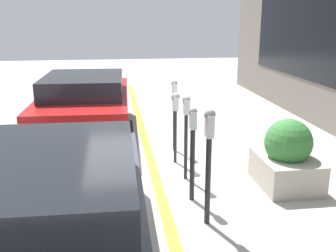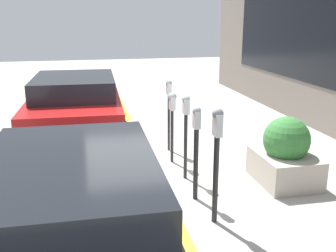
# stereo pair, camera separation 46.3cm
# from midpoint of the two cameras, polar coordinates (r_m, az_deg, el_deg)

# --- Properties ---
(ground_plane) EXTENTS (40.00, 40.00, 0.00)m
(ground_plane) POSITION_cam_midpoint_polar(r_m,az_deg,el_deg) (6.90, 0.87, -7.83)
(ground_plane) COLOR #ADAAA3
(curb_strip) EXTENTS (19.00, 0.16, 0.04)m
(curb_strip) POSITION_cam_midpoint_polar(r_m,az_deg,el_deg) (6.88, 0.21, -7.72)
(curb_strip) COLOR gold
(curb_strip) RESTS_ON ground_plane
(parking_meter_nearest) EXTENTS (0.18, 0.15, 1.62)m
(parking_meter_nearest) POSITION_cam_midpoint_polar(r_m,az_deg,el_deg) (5.19, 8.50, -3.40)
(parking_meter_nearest) COLOR #232326
(parking_meter_nearest) RESTS_ON ground_plane
(parking_meter_second) EXTENTS (0.15, 0.13, 1.47)m
(parking_meter_second) POSITION_cam_midpoint_polar(r_m,az_deg,el_deg) (5.89, 5.85, -2.45)
(parking_meter_second) COLOR #232326
(parking_meter_second) RESTS_ON ground_plane
(parking_meter_middle) EXTENTS (0.16, 0.14, 1.48)m
(parking_meter_middle) POSITION_cam_midpoint_polar(r_m,az_deg,el_deg) (6.64, 4.65, 0.62)
(parking_meter_middle) COLOR #232326
(parking_meter_middle) RESTS_ON ground_plane
(parking_meter_fourth) EXTENTS (0.20, 0.17, 1.38)m
(parking_meter_fourth) POSITION_cam_midpoint_polar(r_m,az_deg,el_deg) (7.40, 2.87, 2.25)
(parking_meter_fourth) COLOR #232326
(parking_meter_fourth) RESTS_ON ground_plane
(parking_meter_farthest) EXTENTS (0.16, 0.13, 1.50)m
(parking_meter_farthest) POSITION_cam_midpoint_polar(r_m,az_deg,el_deg) (8.08, 2.57, 3.76)
(parking_meter_farthest) COLOR #232326
(parking_meter_farthest) RESTS_ON ground_plane
(planter_box) EXTENTS (1.14, 0.90, 1.15)m
(planter_box) POSITION_cam_midpoint_polar(r_m,az_deg,el_deg) (6.86, 18.76, -4.40)
(planter_box) COLOR #B2A899
(planter_box) RESTS_ON ground_plane
(parked_car_front) EXTENTS (4.62, 1.90, 1.48)m
(parked_car_front) POSITION_cam_midpoint_polar(r_m,az_deg,el_deg) (4.21, -12.92, -12.55)
(parked_car_front) COLOR #383D47
(parked_car_front) RESTS_ON ground_plane
(parked_car_middle) EXTENTS (4.47, 2.14, 1.45)m
(parked_car_middle) POSITION_cam_midpoint_polar(r_m,az_deg,el_deg) (9.42, -10.55, 3.28)
(parked_car_middle) COLOR maroon
(parked_car_middle) RESTS_ON ground_plane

